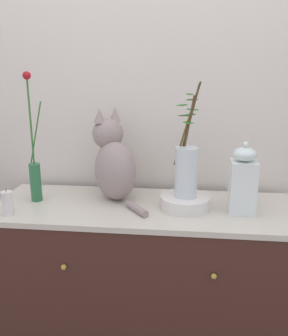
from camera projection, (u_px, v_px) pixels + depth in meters
The scene contains 8 objects.
wall_back at pixel (151, 100), 1.86m from camera, with size 4.40×0.08×2.60m, color silver.
sideboard at pixel (144, 286), 1.79m from camera, with size 1.39×0.51×0.85m.
cat_sitting at pixel (114, 162), 1.73m from camera, with size 0.33×0.38×0.43m.
vase_slim_green at pixel (35, 171), 1.70m from camera, with size 0.08×0.05×0.60m.
bowl_porcelain at pixel (185, 202), 1.64m from camera, with size 0.22×0.22×0.06m, color silver.
vase_glass_clear at pixel (186, 168), 1.60m from camera, with size 0.12×0.20×0.50m.
jar_lidded_porcelain at pixel (243, 181), 1.57m from camera, with size 0.11×0.11×0.31m.
candle_pillar at pixel (7, 203), 1.56m from camera, with size 0.05×0.05×0.12m.
Camera 1 is at (0.17, -1.56, 1.47)m, focal length 39.04 mm.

